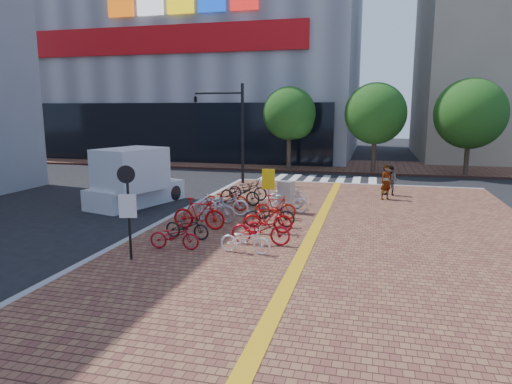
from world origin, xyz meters
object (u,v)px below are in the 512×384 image
(bike_14, at_px, (286,197))
(bike_10, at_px, (268,219))
(bike_2, at_px, (199,214))
(bike_12, at_px, (275,207))
(bike_15, at_px, (290,194))
(bike_1, at_px, (187,226))
(traffic_light_pole, at_px, (221,115))
(bike_13, at_px, (286,201))
(bike_0, at_px, (174,236))
(bike_7, at_px, (248,189))
(bike_6, at_px, (240,194))
(utility_box, at_px, (286,197))
(bike_9, at_px, (261,229))
(pedestrian_b, at_px, (391,181))
(yellow_sign, at_px, (268,183))
(pedestrian_a, at_px, (386,182))
(bike_3, at_px, (214,208))
(bike_11, at_px, (269,214))
(bike_5, at_px, (226,199))
(box_truck, at_px, (134,178))
(bike_4, at_px, (225,203))
(notice_sign, at_px, (128,201))
(bike_8, at_px, (245,240))

(bike_14, bearing_deg, bike_10, -177.80)
(bike_2, xyz_separation_m, bike_10, (2.55, 0.03, -0.05))
(bike_12, relative_size, bike_15, 1.01)
(bike_1, distance_m, traffic_light_pole, 12.72)
(bike_2, xyz_separation_m, bike_13, (2.55, 3.48, -0.07))
(bike_0, relative_size, bike_7, 0.82)
(bike_6, xyz_separation_m, utility_box, (2.32, -0.96, 0.14))
(bike_15, bearing_deg, bike_6, 121.24)
(bike_6, bearing_deg, bike_9, -147.72)
(pedestrian_b, xyz_separation_m, yellow_sign, (-5.03, -5.88, 0.59))
(bike_10, bearing_deg, pedestrian_a, -40.64)
(bike_6, bearing_deg, yellow_sign, -125.64)
(bike_7, distance_m, bike_9, 7.46)
(bike_10, height_order, bike_15, bike_10)
(bike_12, xyz_separation_m, pedestrian_b, (4.61, 6.49, 0.26))
(bike_9, bearing_deg, bike_0, 111.02)
(bike_3, distance_m, bike_15, 4.93)
(bike_14, bearing_deg, pedestrian_b, -46.72)
(bike_10, bearing_deg, utility_box, -11.35)
(bike_0, distance_m, bike_14, 7.15)
(bike_7, distance_m, bike_11, 5.29)
(bike_2, relative_size, traffic_light_pole, 0.33)
(pedestrian_a, xyz_separation_m, traffic_light_pole, (-9.45, 3.11, 3.15))
(bike_1, bearing_deg, pedestrian_b, -29.73)
(bike_0, height_order, bike_5, bike_5)
(bike_9, bearing_deg, bike_13, -2.49)
(bike_6, bearing_deg, bike_10, -142.76)
(bike_3, height_order, utility_box, utility_box)
(bike_7, height_order, box_truck, box_truck)
(pedestrian_b, bearing_deg, bike_7, -137.36)
(pedestrian_a, xyz_separation_m, box_truck, (-11.56, -3.47, 0.29))
(bike_10, distance_m, bike_13, 3.46)
(bike_13, height_order, bike_14, bike_13)
(utility_box, bearing_deg, bike_10, -89.87)
(bike_3, height_order, bike_4, bike_3)
(bike_10, distance_m, bike_11, 0.90)
(bike_1, relative_size, bike_2, 0.83)
(notice_sign, bearing_deg, bike_2, 79.69)
(bike_2, relative_size, box_truck, 0.38)
(bike_9, bearing_deg, notice_sign, 122.38)
(bike_5, relative_size, bike_8, 1.21)
(bike_0, relative_size, pedestrian_b, 1.06)
(bike_11, xyz_separation_m, bike_12, (-0.04, 1.23, -0.00))
(bike_3, relative_size, bike_13, 0.94)
(bike_4, xyz_separation_m, bike_6, (0.01, 2.21, 0.01))
(bike_6, height_order, bike_15, bike_6)
(bike_4, xyz_separation_m, bike_10, (2.34, -2.28, 0.01))
(bike_6, relative_size, utility_box, 1.50)
(bike_3, relative_size, box_truck, 0.36)
(bike_2, bearing_deg, traffic_light_pole, 11.03)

